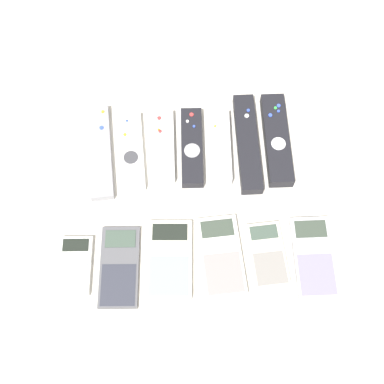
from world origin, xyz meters
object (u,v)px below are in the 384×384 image
object	(u,v)px
calculator_3	(221,256)
calculator_0	(75,266)
calculator_2	(169,259)
calculator_5	(314,257)
remote_6	(277,139)
remote_0	(100,152)
calculator_4	(267,254)
remote_2	(162,146)
remote_4	(220,147)
calculator_1	(119,267)
remote_3	(192,147)
remote_1	(131,151)
remote_5	(247,143)

from	to	relation	value
calculator_3	calculator_0	bearing A→B (deg)	177.16
calculator_2	calculator_3	bearing A→B (deg)	3.46
calculator_5	remote_6	bearing A→B (deg)	100.07
remote_0	remote_6	world-z (taller)	remote_6
calculator_5	calculator_4	bearing A→B (deg)	174.67
remote_2	calculator_5	size ratio (longest dim) A/B	1.04
remote_4	calculator_1	distance (m)	0.31
calculator_1	remote_4	bearing A→B (deg)	52.06
remote_0	calculator_1	world-z (taller)	remote_0
calculator_3	remote_3	bearing A→B (deg)	96.51
calculator_4	calculator_5	world-z (taller)	same
calculator_1	calculator_4	bearing A→B (deg)	4.38
remote_3	calculator_3	xyz separation A→B (m)	(0.04, -0.23, -0.00)
remote_6	calculator_3	bearing A→B (deg)	-117.93
remote_3	calculator_5	xyz separation A→B (m)	(0.21, -0.24, -0.00)
remote_2	calculator_5	bearing A→B (deg)	-41.20
remote_0	calculator_5	bearing A→B (deg)	-34.83
remote_3	calculator_0	size ratio (longest dim) A/B	1.54
remote_2	remote_6	bearing A→B (deg)	1.11
calculator_0	calculator_1	bearing A→B (deg)	-1.41
remote_1	remote_4	bearing A→B (deg)	-3.16
remote_1	remote_2	bearing A→B (deg)	4.47
remote_0	remote_4	xyz separation A→B (m)	(0.24, -0.00, 0.00)
calculator_0	calculator_3	bearing A→B (deg)	3.25
remote_3	remote_6	size ratio (longest dim) A/B	0.85
calculator_4	remote_1	bearing A→B (deg)	133.79
remote_4	remote_5	xyz separation A→B (m)	(0.06, 0.01, -0.00)
remote_2	remote_4	size ratio (longest dim) A/B	1.00
remote_6	calculator_4	bearing A→B (deg)	-99.65
remote_0	remote_5	distance (m)	0.30
calculator_1	calculator_3	bearing A→B (deg)	5.52
remote_0	remote_5	size ratio (longest dim) A/B	0.96
remote_1	remote_2	world-z (taller)	remote_2
remote_6	calculator_2	size ratio (longest dim) A/B	1.34
calculator_1	remote_3	bearing A→B (deg)	61.25
remote_6	calculator_5	distance (m)	0.25
remote_1	calculator_3	bearing A→B (deg)	-56.85
calculator_3	remote_6	bearing A→B (deg)	57.47
remote_1	remote_5	distance (m)	0.24
remote_1	remote_6	bearing A→B (deg)	-0.96
remote_3	calculator_4	xyz separation A→B (m)	(0.13, -0.23, -0.00)
calculator_1	remote_1	bearing A→B (deg)	87.21
remote_4	calculator_3	xyz separation A→B (m)	(-0.02, -0.23, -0.00)
remote_2	calculator_2	distance (m)	0.24
remote_2	remote_4	xyz separation A→B (m)	(0.12, -0.01, 0.00)
remote_3	calculator_4	bearing A→B (deg)	-59.23
remote_0	remote_2	world-z (taller)	same
remote_1	calculator_3	xyz separation A→B (m)	(0.16, -0.23, -0.00)
remote_1	calculator_1	world-z (taller)	remote_1
calculator_3	calculator_5	world-z (taller)	calculator_3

